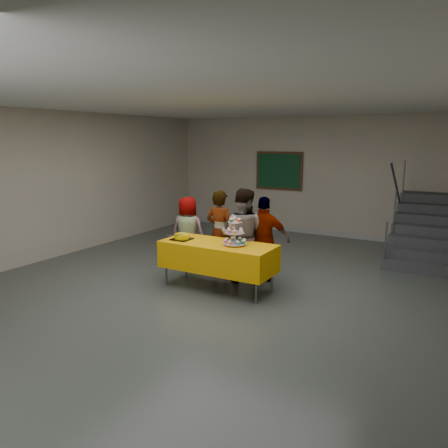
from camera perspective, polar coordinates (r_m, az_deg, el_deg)
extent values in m
plane|color=#4C514C|center=(7.14, -0.98, -8.81)|extent=(10.00, 10.00, 0.00)
cube|color=#B2A58F|center=(11.33, 12.22, 6.12)|extent=(8.00, 0.04, 3.00)
cube|color=#B2A58F|center=(9.47, -22.30, 4.62)|extent=(0.04, 10.00, 3.00)
cube|color=silver|center=(6.74, -1.07, 15.94)|extent=(8.00, 10.00, 0.04)
cube|color=#999999|center=(11.52, 11.90, -1.03)|extent=(7.90, 0.03, 0.12)
cylinder|color=#595960|center=(7.40, -7.58, -5.22)|extent=(0.04, 0.04, 0.73)
cylinder|color=#595960|center=(6.55, 4.25, -7.32)|extent=(0.04, 0.04, 0.73)
cylinder|color=#595960|center=(7.85, -5.00, -4.21)|extent=(0.04, 0.04, 0.73)
cylinder|color=#595960|center=(7.05, 6.32, -6.01)|extent=(0.04, 0.04, 0.73)
cube|color=#595960|center=(7.07, -0.81, -2.73)|extent=(1.80, 0.70, 0.02)
cube|color=#E59904|center=(7.12, -0.81, -4.22)|extent=(1.88, 0.78, 0.44)
cylinder|color=silver|center=(6.93, 1.43, -2.72)|extent=(0.18, 0.18, 0.01)
cylinder|color=silver|center=(6.89, 1.43, -1.07)|extent=(0.02, 0.02, 0.42)
cylinder|color=silver|center=(6.93, 1.43, -2.52)|extent=(0.38, 0.38, 0.01)
cylinder|color=silver|center=(6.89, 1.43, -1.15)|extent=(0.30, 0.30, 0.01)
cylinder|color=silver|center=(6.86, 1.44, 0.24)|extent=(0.22, 0.22, 0.01)
cube|color=black|center=(7.34, -5.53, -1.96)|extent=(0.30, 0.30, 0.02)
cylinder|color=#F9CC00|center=(7.33, -5.54, -1.63)|extent=(0.25, 0.25, 0.07)
ellipsoid|color=#F9CC00|center=(7.32, -5.54, -1.36)|extent=(0.25, 0.25, 0.05)
ellipsoid|color=white|center=(7.27, -5.41, -1.32)|extent=(0.08, 0.08, 0.02)
cube|color=silver|center=(7.23, -6.27, -1.40)|extent=(0.30, 0.16, 0.04)
imported|color=slate|center=(8.34, -4.74, -1.06)|extent=(0.74, 0.56, 1.36)
imported|color=#5D5C66|center=(7.92, -0.52, -1.04)|extent=(0.56, 0.37, 1.53)
imported|color=slate|center=(7.44, 2.40, -1.52)|extent=(0.91, 0.78, 1.62)
imported|color=slate|center=(7.51, 5.29, -2.00)|extent=(0.93, 0.59, 1.47)
cube|color=#424447|center=(8.85, 24.07, -5.24)|extent=(1.30, 0.30, 0.18)
cube|color=#424447|center=(9.11, 24.32, -4.22)|extent=(1.30, 0.30, 0.36)
cube|color=#424447|center=(9.38, 24.56, -3.25)|extent=(1.30, 0.30, 0.54)
cube|color=#424447|center=(9.65, 24.79, -2.34)|extent=(1.30, 0.30, 0.72)
cube|color=#424447|center=(9.93, 25.00, -1.48)|extent=(1.30, 0.30, 0.90)
cube|color=#424447|center=(10.21, 25.20, -0.66)|extent=(1.30, 0.30, 1.08)
cube|color=#424447|center=(10.48, 25.39, 0.11)|extent=(1.30, 0.30, 1.26)
cube|color=#424447|center=(10.78, 25.54, 0.37)|extent=(1.30, 0.30, 1.26)
cylinder|color=#595960|center=(8.79, 20.33, -2.65)|extent=(0.04, 0.04, 0.90)
cylinder|color=#595960|center=(9.46, 21.40, 1.56)|extent=(0.04, 0.04, 0.90)
cylinder|color=#595960|center=(10.28, 22.40, 5.23)|extent=(0.04, 0.04, 0.90)
cylinder|color=#595960|center=(9.45, 21.64, 4.29)|extent=(0.04, 1.85, 1.20)
cube|color=#472B16|center=(11.67, 7.21, 6.91)|extent=(1.30, 0.04, 1.00)
cube|color=#154324|center=(11.64, 7.16, 6.90)|extent=(1.18, 0.02, 0.88)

